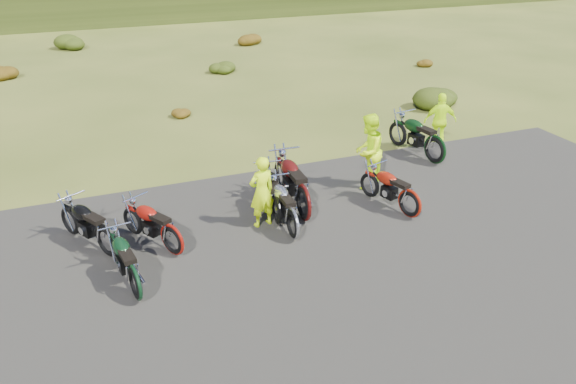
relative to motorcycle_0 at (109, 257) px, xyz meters
name	(u,v)px	position (x,y,z in m)	size (l,w,h in m)	color
ground	(291,252)	(3.41, -1.16, 0.00)	(300.00, 300.00, 0.00)	#3F4B19
gravel_pad	(335,311)	(3.41, -3.16, 0.00)	(20.00, 12.00, 0.04)	black
shrub_2	(1,71)	(-2.79, 15.44, 0.38)	(1.30, 1.30, 0.77)	#5E330B
shrub_3	(71,40)	(0.11, 20.74, 0.46)	(1.56, 1.56, 0.92)	#27380E
shrub_4	(179,111)	(3.01, 8.04, 0.23)	(0.77, 0.77, 0.45)	#5E330B
shrub_5	(221,66)	(5.91, 13.34, 0.31)	(1.03, 1.03, 0.61)	#27380E
shrub_6	(248,37)	(8.81, 18.64, 0.38)	(1.30, 1.30, 0.77)	#5E330B
shrub_7	(437,94)	(11.71, 5.94, 0.46)	(1.56, 1.56, 0.92)	#27380E
shrub_8	(422,61)	(14.61, 11.24, 0.23)	(0.77, 0.77, 0.45)	#5E330B
motorcycle_0	(109,257)	(0.00, 0.00, 0.00)	(1.93, 0.64, 1.01)	black
motorcycle_1	(174,255)	(1.20, -0.41, 0.00)	(1.86, 0.62, 0.97)	maroon
motorcycle_2	(138,299)	(0.33, -1.61, 0.00)	(1.86, 0.62, 0.97)	black
motorcycle_3	(293,239)	(3.63, -0.68, 0.00)	(1.92, 0.64, 1.00)	#A7A7AB
motorcycle_4	(303,220)	(4.14, -0.03, 0.00)	(2.33, 0.78, 1.22)	#420C0B
motorcycle_5	(278,225)	(3.55, 0.00, 0.00)	(1.98, 0.66, 1.04)	black
motorcycle_6	(408,218)	(6.37, -0.76, 0.00)	(1.85, 0.62, 0.97)	maroon
motorcycle_7	(433,164)	(8.65, 1.61, 0.00)	(2.22, 0.74, 1.16)	black
person_middle	(262,193)	(3.22, 0.07, 0.79)	(0.58, 0.38, 1.58)	#D2FF0D
person_right_a	(368,152)	(6.25, 0.98, 0.93)	(0.90, 0.70, 1.85)	#D2FF0D
person_right_b	(440,122)	(9.43, 2.56, 0.80)	(0.94, 0.39, 1.60)	#D2FF0D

